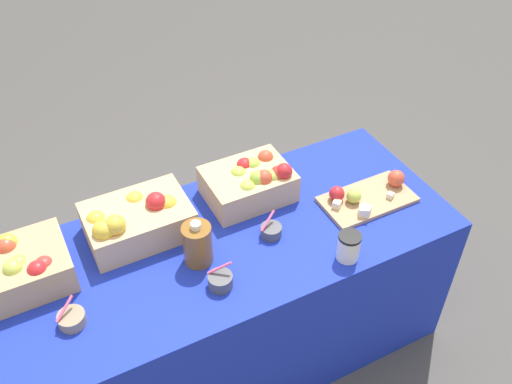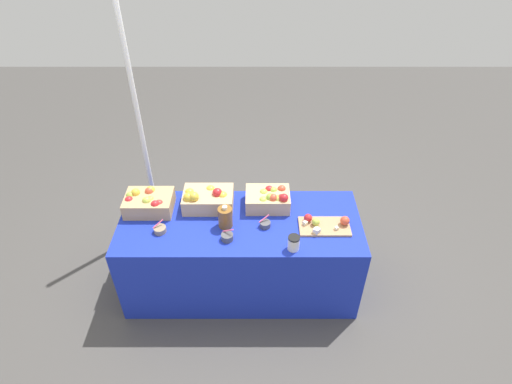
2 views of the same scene
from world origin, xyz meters
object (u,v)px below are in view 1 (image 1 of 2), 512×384
apple_crate_left (13,269)px  sample_bowl_near (271,231)px  cutting_board_front (367,196)px  cider_jug (198,244)px  sample_bowl_mid (72,319)px  apple_crate_middle (136,220)px  coffee_cup (349,246)px  sample_bowl_far (220,281)px  apple_crate_right (251,182)px

apple_crate_left → sample_bowl_near: size_ratio=4.00×
cutting_board_front → cider_jug: (-0.76, 0.02, 0.06)m
cutting_board_front → sample_bowl_mid: bearing=-177.6°
apple_crate_left → cutting_board_front: apple_crate_left is taller
apple_crate_middle → coffee_cup: bearing=-35.8°
apple_crate_left → cider_jug: cider_jug is taller
coffee_cup → sample_bowl_near: bearing=130.3°
sample_bowl_mid → sample_bowl_far: bearing=-9.1°
cider_jug → sample_bowl_near: bearing=-2.0°
apple_crate_left → sample_bowl_mid: bearing=-63.1°
apple_crate_middle → apple_crate_right: apple_crate_middle is taller
sample_bowl_near → coffee_cup: 0.31m
apple_crate_left → coffee_cup: size_ratio=3.23×
apple_crate_middle → coffee_cup: apple_crate_middle is taller
sample_bowl_mid → sample_bowl_far: 0.52m
apple_crate_middle → apple_crate_right: bearing=0.3°
sample_bowl_mid → coffee_cup: (1.00, -0.18, 0.04)m
sample_bowl_far → apple_crate_left: bearing=151.9°
cider_jug → coffee_cup: 0.56m
apple_crate_middle → sample_bowl_mid: bearing=-138.0°
cider_jug → coffee_cup: (0.51, -0.25, -0.03)m
sample_bowl_mid → sample_bowl_far: size_ratio=0.96×
apple_crate_right → sample_bowl_near: apple_crate_right is taller
apple_crate_middle → sample_bowl_mid: apple_crate_middle is taller
sample_bowl_near → cider_jug: cider_jug is taller
apple_crate_middle → sample_bowl_near: apple_crate_middle is taller
apple_crate_left → apple_crate_middle: bearing=4.5°
cutting_board_front → apple_crate_right: bearing=149.1°
sample_bowl_near → sample_bowl_far: bearing=-153.5°
apple_crate_right → apple_crate_left: bearing=-177.6°
sample_bowl_mid → coffee_cup: size_ratio=0.85×
apple_crate_left → cutting_board_front: bearing=-8.7°
apple_crate_right → coffee_cup: (0.17, -0.48, -0.02)m
sample_bowl_far → cider_jug: size_ratio=0.54×
coffee_cup → cutting_board_front: bearing=42.3°
cutting_board_front → sample_bowl_near: sample_bowl_near is taller
apple_crate_middle → cider_jug: (0.16, -0.23, 0.01)m
apple_crate_middle → cutting_board_front: 0.95m
cider_jug → coffee_cup: size_ratio=1.65×
sample_bowl_near → cider_jug: 0.31m
apple_crate_middle → cutting_board_front: size_ratio=1.02×
cutting_board_front → coffee_cup: (-0.25, -0.23, 0.03)m
apple_crate_left → sample_bowl_far: apple_crate_left is taller
sample_bowl_far → cider_jug: cider_jug is taller
apple_crate_middle → sample_bowl_far: 0.43m
cutting_board_front → apple_crate_middle: bearing=164.9°
sample_bowl_far → sample_bowl_mid: bearing=170.9°
apple_crate_left → apple_crate_middle: 0.47m
apple_crate_left → sample_bowl_near: (0.93, -0.21, -0.05)m
apple_crate_middle → cider_jug: size_ratio=2.08×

